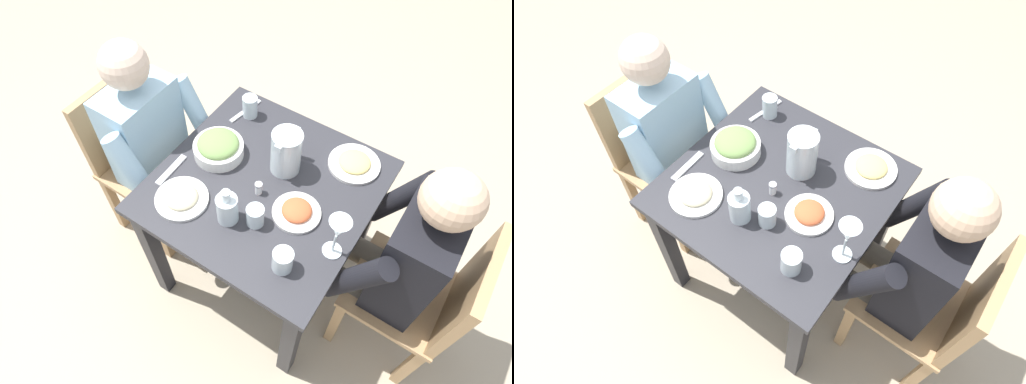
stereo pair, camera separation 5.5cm
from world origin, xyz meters
TOP-DOWN VIEW (x-y plane):
  - ground_plane at (0.00, 0.00)m, footprint 8.00×8.00m
  - dining_table at (0.00, 0.00)m, footprint 0.82×0.82m
  - chair_near at (0.04, -0.72)m, footprint 0.40×0.40m
  - chair_far at (-0.04, 0.72)m, footprint 0.40×0.40m
  - diner_near at (0.04, -0.51)m, footprint 0.48×0.53m
  - diner_far at (-0.04, 0.51)m, footprint 0.48×0.53m
  - water_pitcher at (0.11, -0.02)m, footprint 0.16×0.12m
  - salad_bowl at (0.03, 0.24)m, footprint 0.21×0.21m
  - plate_fries at (0.28, -0.24)m, footprint 0.21×0.21m
  - plate_beans at (-0.24, 0.22)m, footprint 0.21×0.21m
  - plate_rice_curry at (-0.05, -0.17)m, footprint 0.18×0.18m
  - water_glass_near_left at (-0.26, -0.24)m, footprint 0.07×0.07m
  - water_glass_by_pitcher at (-0.17, -0.06)m, footprint 0.07×0.07m
  - water_glass_near_right at (0.28, 0.26)m, footprint 0.07×0.07m
  - wine_glass at (-0.11, -0.35)m, footprint 0.08×0.08m
  - oil_carafe at (-0.21, 0.03)m, footprint 0.08×0.08m
  - salt_shaker at (-0.05, 0.00)m, footprint 0.03×0.03m
  - fork_near at (-0.15, 0.35)m, footprint 0.17×0.03m
  - knife_near at (0.29, 0.29)m, footprint 0.19×0.05m

SIDE VIEW (x-z plane):
  - ground_plane at x=0.00m, z-range 0.00..0.00m
  - chair_near at x=0.04m, z-range 0.06..0.94m
  - chair_far at x=-0.04m, z-range 0.06..0.94m
  - dining_table at x=0.00m, z-range 0.23..0.98m
  - diner_near at x=0.04m, z-range 0.06..1.23m
  - diner_far at x=-0.04m, z-range 0.06..1.23m
  - fork_near at x=-0.15m, z-range 0.75..0.76m
  - knife_near at x=0.29m, z-range 0.75..0.76m
  - plate_beans at x=-0.24m, z-range 0.74..0.78m
  - plate_fries at x=0.28m, z-range 0.74..0.78m
  - plate_rice_curry at x=-0.05m, z-range 0.74..0.79m
  - salt_shaker at x=-0.05m, z-range 0.75..0.80m
  - salad_bowl at x=0.03m, z-range 0.74..0.84m
  - water_glass_by_pitcher at x=-0.17m, z-range 0.75..0.83m
  - water_glass_near_left at x=-0.26m, z-range 0.75..0.84m
  - water_glass_near_right at x=0.28m, z-range 0.75..0.85m
  - oil_carafe at x=-0.21m, z-range 0.72..0.89m
  - water_pitcher at x=0.11m, z-range 0.75..0.94m
  - wine_glass at x=-0.11m, z-range 0.79..0.99m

